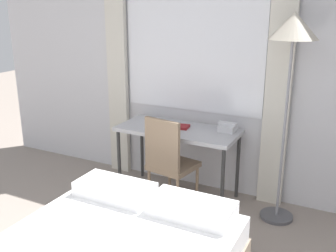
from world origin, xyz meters
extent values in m
cube|color=silver|center=(0.00, 3.11, 1.35)|extent=(5.48, 0.05, 2.70)
cube|color=white|center=(-0.16, 3.07, 1.60)|extent=(1.52, 0.01, 1.50)
cube|color=beige|center=(-1.06, 3.03, 1.30)|extent=(0.24, 0.06, 2.60)
cube|color=beige|center=(0.74, 3.03, 1.30)|extent=(0.24, 0.06, 2.60)
cube|color=#B2B2B7|center=(-0.16, 2.75, 0.72)|extent=(1.22, 0.55, 0.04)
cylinder|color=#333333|center=(-0.73, 2.51, 0.35)|extent=(0.04, 0.04, 0.70)
cylinder|color=#333333|center=(0.41, 2.51, 0.35)|extent=(0.04, 0.04, 0.70)
cylinder|color=#333333|center=(-0.73, 2.98, 0.35)|extent=(0.04, 0.04, 0.70)
cylinder|color=#333333|center=(0.41, 2.98, 0.35)|extent=(0.04, 0.04, 0.70)
cube|color=#8C7259|center=(-0.10, 2.53, 0.42)|extent=(0.46, 0.46, 0.05)
cube|color=#8C7259|center=(-0.13, 2.35, 0.69)|extent=(0.38, 0.10, 0.49)
cylinder|color=#8C7259|center=(-0.30, 2.39, 0.20)|extent=(0.03, 0.03, 0.40)
cylinder|color=#8C7259|center=(0.04, 2.33, 0.20)|extent=(0.03, 0.03, 0.40)
cylinder|color=#8C7259|center=(-0.24, 2.72, 0.20)|extent=(0.03, 0.03, 0.40)
cylinder|color=#8C7259|center=(0.09, 2.67, 0.20)|extent=(0.03, 0.03, 0.40)
cube|color=white|center=(-0.24, 1.73, 0.50)|extent=(0.63, 0.32, 0.12)
cube|color=white|center=(0.44, 1.73, 0.50)|extent=(0.63, 0.32, 0.12)
cylinder|color=#4C4C51|center=(0.88, 2.75, 0.01)|extent=(0.31, 0.31, 0.03)
cylinder|color=gray|center=(0.88, 2.75, 0.84)|extent=(0.02, 0.02, 1.63)
cone|color=beige|center=(0.88, 2.75, 1.77)|extent=(0.41, 0.41, 0.22)
cube|color=silver|center=(0.31, 2.88, 0.77)|extent=(0.15, 0.16, 0.07)
cube|color=silver|center=(0.31, 2.88, 0.82)|extent=(0.18, 0.06, 0.02)
cube|color=maroon|center=(-0.19, 2.77, 0.75)|extent=(0.27, 0.18, 0.02)
cube|color=white|center=(-0.19, 2.77, 0.75)|extent=(0.25, 0.17, 0.01)
camera|label=1|loc=(1.45, -0.65, 1.95)|focal=42.00mm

